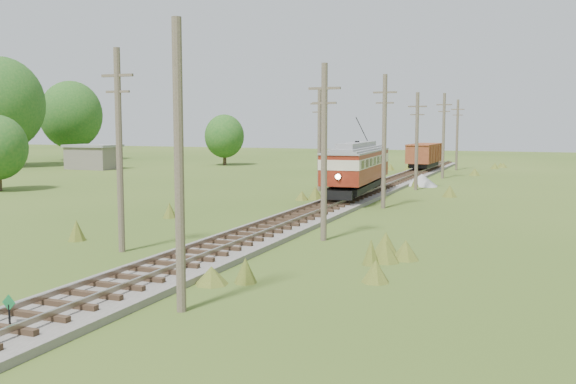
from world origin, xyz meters
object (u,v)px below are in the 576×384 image
at_px(streetcar, 357,164).
at_px(gondola, 424,155).
at_px(switch_marker, 9,310).
at_px(gravel_pile, 423,180).

xyz_separation_m(streetcar, gondola, (-0.00, 29.61, -0.56)).
height_order(switch_marker, gondola, gondola).
relative_size(streetcar, gondola, 1.47).
distance_m(switch_marker, gravel_pile, 46.46).
height_order(switch_marker, streetcar, streetcar).
distance_m(switch_marker, streetcar, 34.31).
xyz_separation_m(switch_marker, streetcar, (0.20, 34.25, 2.00)).
height_order(gondola, gravel_pile, gondola).
bearing_deg(switch_marker, gondola, 89.82).
bearing_deg(streetcar, gravel_pile, 72.69).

